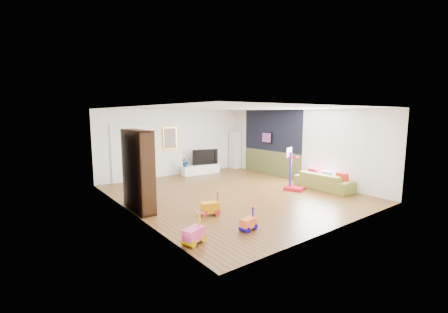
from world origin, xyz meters
TOP-DOWN VIEW (x-y plane):
  - floor at (0.00, 0.00)m, footprint 6.50×7.50m
  - ceiling at (0.00, 0.00)m, footprint 6.50×7.50m
  - wall_back at (0.00, 3.75)m, footprint 6.50×0.00m
  - wall_front at (0.00, -3.75)m, footprint 6.50×0.00m
  - wall_left at (-3.25, 0.00)m, footprint 0.00×7.50m
  - wall_right at (3.25, 0.00)m, footprint 0.00×7.50m
  - navy_accent at (3.23, 1.40)m, footprint 0.01×3.20m
  - olive_wainscot at (3.23, 1.40)m, footprint 0.01×3.20m
  - doorway at (-1.90, 3.71)m, footprint 1.45×0.06m
  - painting_back at (-0.25, 3.71)m, footprint 0.62×0.06m
  - artwork_right at (3.17, 1.60)m, footprint 0.04×0.56m
  - media_console at (0.94, 3.28)m, footprint 1.69×0.50m
  - tall_cabinet at (2.99, 3.49)m, footprint 0.42×0.42m
  - bookshelf at (-2.99, 0.18)m, footprint 0.42×1.46m
  - sofa at (2.80, -1.47)m, footprint 0.80×1.95m
  - basketball_hoop at (1.94, -0.94)m, footprint 0.66×0.73m
  - ride_on_yellow at (-1.73, -1.30)m, footprint 0.53×0.44m
  - ride_on_orange at (-1.64, -2.63)m, footprint 0.41×0.29m
  - ride_on_pink at (-2.95, -2.50)m, footprint 0.51×0.41m
  - child at (-1.53, 2.62)m, footprint 0.32×0.24m
  - tv at (1.17, 3.33)m, footprint 1.13×0.41m
  - vase_plant at (0.22, 3.30)m, footprint 0.39×0.35m
  - pillow_left at (2.98, -2.04)m, footprint 0.11×0.39m
  - pillow_center at (2.97, -1.51)m, footprint 0.11×0.35m
  - pillow_right at (2.97, -0.94)m, footprint 0.18×0.39m

SIDE VIEW (x-z plane):
  - floor at x=0.00m, z-range 0.00..0.00m
  - media_console at x=0.94m, z-range 0.00..0.39m
  - ride_on_orange at x=-1.64m, z-range 0.00..0.50m
  - sofa at x=2.80m, z-range 0.00..0.56m
  - ride_on_pink at x=-2.95m, z-range 0.00..0.59m
  - ride_on_yellow at x=-1.73m, z-range 0.00..0.61m
  - child at x=-1.53m, z-range 0.00..0.79m
  - pillow_left at x=2.98m, z-range 0.25..0.64m
  - pillow_center at x=2.97m, z-range 0.27..0.62m
  - pillow_right at x=2.97m, z-range 0.25..0.64m
  - olive_wainscot at x=3.23m, z-range 0.00..1.00m
  - vase_plant at x=0.22m, z-range 0.39..0.79m
  - basketball_hoop at x=1.94m, z-range 0.00..1.43m
  - tv at x=1.17m, z-range 0.39..1.04m
  - tall_cabinet at x=2.99m, z-range 0.00..1.75m
  - doorway at x=-1.90m, z-range 0.00..2.10m
  - bookshelf at x=-2.99m, z-range 0.00..2.12m
  - wall_back at x=0.00m, z-range 0.00..2.70m
  - wall_front at x=0.00m, z-range 0.00..2.70m
  - wall_left at x=-3.25m, z-range 0.00..2.70m
  - wall_right at x=3.25m, z-range 0.00..2.70m
  - artwork_right at x=3.17m, z-range 1.32..1.78m
  - painting_back at x=-0.25m, z-range 1.09..2.01m
  - navy_accent at x=3.23m, z-range 1.00..2.70m
  - ceiling at x=0.00m, z-range 2.70..2.70m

